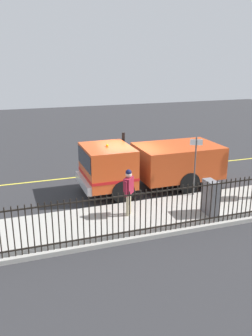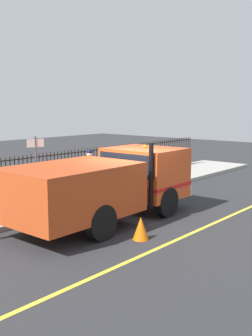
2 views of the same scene
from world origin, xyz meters
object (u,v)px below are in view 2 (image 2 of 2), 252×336
at_px(utility_cabinet, 12,187).
at_px(traffic_cone, 141,228).
at_px(worker_standing, 90,167).
at_px(street_sign, 36,167).
at_px(work_truck, 111,181).

bearing_deg(utility_cabinet, traffic_cone, -176.61).
height_order(worker_standing, street_sign, street_sign).
height_order(work_truck, worker_standing, work_truck).
xyz_separation_m(worker_standing, utility_cabinet, (0.87, 2.85, -0.43)).
bearing_deg(worker_standing, traffic_cone, 11.22).
distance_m(worker_standing, utility_cabinet, 3.01).
relative_size(worker_standing, traffic_cone, 2.84).
relative_size(work_truck, utility_cabinet, 5.01).
height_order(worker_standing, traffic_cone, worker_standing).
relative_size(worker_standing, street_sign, 0.71).
bearing_deg(traffic_cone, worker_standing, -29.69).
distance_m(utility_cabinet, street_sign, 2.08).
xyz_separation_m(work_truck, street_sign, (1.62, 1.54, 0.44)).
bearing_deg(traffic_cone, street_sign, 11.05).
relative_size(traffic_cone, street_sign, 0.25).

